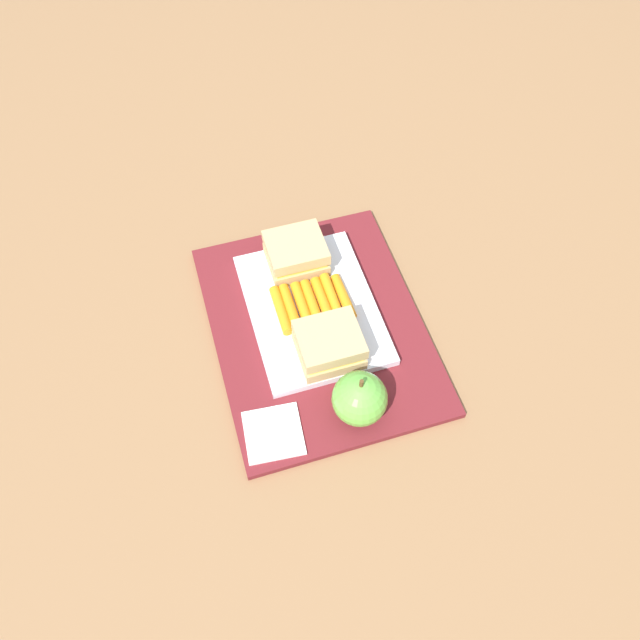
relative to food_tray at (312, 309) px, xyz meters
The scene contains 8 objects.
ground_plane 0.03m from the food_tray, ahead, with size 2.40×2.40×0.00m, color olive.
lunchbag_mat 0.03m from the food_tray, ahead, with size 0.36×0.28×0.01m, color maroon.
food_tray is the anchor object (origin of this frame).
sandwich_half_left 0.08m from the food_tray, behind, with size 0.07×0.08×0.04m.
sandwich_half_right 0.08m from the food_tray, ahead, with size 0.07×0.08×0.04m.
carrot_sticks_bundle 0.01m from the food_tray, 143.80° to the left, with size 0.08×0.10×0.02m.
apple 0.16m from the food_tray, ahead, with size 0.07×0.07×0.08m.
paper_napkin 0.19m from the food_tray, 31.15° to the right, with size 0.07×0.07×0.00m, color white.
Camera 1 is at (0.44, -0.13, 0.73)m, focal length 35.17 mm.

